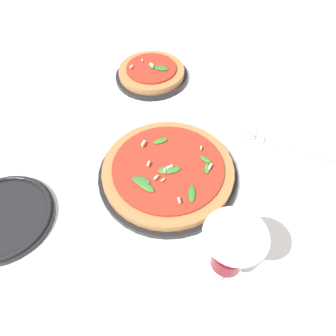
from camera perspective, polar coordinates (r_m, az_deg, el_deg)
name	(u,v)px	position (r m, az deg, el deg)	size (l,w,h in m)	color
ground_plane	(166,186)	(0.70, -0.35, -3.22)	(6.00, 6.00, 0.00)	silver
pizza_arugula_main	(168,172)	(0.70, 0.00, -0.67)	(0.30, 0.30, 0.05)	black
pizza_personal_side	(152,73)	(0.96, -2.87, 16.14)	(0.20, 0.20, 0.05)	black
wine_glass	(230,252)	(0.50, 10.71, -14.18)	(0.09, 0.09, 0.18)	white
napkin	(288,148)	(0.82, 20.21, 3.32)	(0.17, 0.12, 0.01)	silver
fork	(285,145)	(0.81, 19.76, 3.73)	(0.22, 0.02, 0.00)	silver
side_plate_white	(3,217)	(0.73, -26.85, -7.61)	(0.20, 0.20, 0.02)	black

